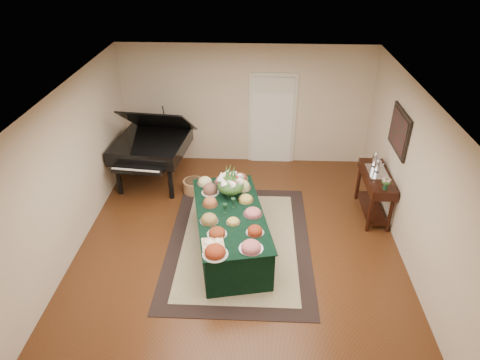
{
  "coord_description": "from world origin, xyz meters",
  "views": [
    {
      "loc": [
        0.29,
        -5.95,
        4.83
      ],
      "look_at": [
        0.0,
        0.3,
        1.05
      ],
      "focal_mm": 32.0,
      "sensor_mm": 36.0,
      "label": 1
    }
  ],
  "objects_px": {
    "mahogany_sideboard": "(376,184)",
    "buffet_table": "(230,231)",
    "floral_centerpiece": "(231,182)",
    "grand_piano": "(152,145)"
  },
  "relations": [
    {
      "from": "buffet_table",
      "to": "mahogany_sideboard",
      "type": "xyz_separation_m",
      "value": [
        2.63,
        1.14,
        0.31
      ]
    },
    {
      "from": "mahogany_sideboard",
      "to": "buffet_table",
      "type": "bearing_deg",
      "value": -156.65
    },
    {
      "from": "floral_centerpiece",
      "to": "mahogany_sideboard",
      "type": "xyz_separation_m",
      "value": [
        2.65,
        0.64,
        -0.35
      ]
    },
    {
      "from": "floral_centerpiece",
      "to": "grand_piano",
      "type": "xyz_separation_m",
      "value": [
        -1.75,
        1.66,
        -0.17
      ]
    },
    {
      "from": "buffet_table",
      "to": "grand_piano",
      "type": "bearing_deg",
      "value": 129.39
    },
    {
      "from": "buffet_table",
      "to": "floral_centerpiece",
      "type": "distance_m",
      "value": 0.82
    },
    {
      "from": "floral_centerpiece",
      "to": "grand_piano",
      "type": "bearing_deg",
      "value": 136.49
    },
    {
      "from": "buffet_table",
      "to": "mahogany_sideboard",
      "type": "height_order",
      "value": "mahogany_sideboard"
    },
    {
      "from": "buffet_table",
      "to": "floral_centerpiece",
      "type": "bearing_deg",
      "value": 92.13
    },
    {
      "from": "buffet_table",
      "to": "grand_piano",
      "type": "xyz_separation_m",
      "value": [
        -1.77,
        2.16,
        0.49
      ]
    }
  ]
}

